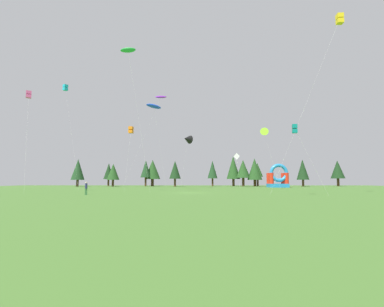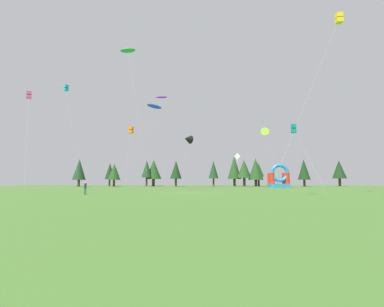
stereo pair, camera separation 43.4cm
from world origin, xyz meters
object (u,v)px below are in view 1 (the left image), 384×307
object	(u,v)px
kite_blue_parafoil	(154,106)
kite_black_delta	(187,139)
kite_purple_parafoil	(161,97)
kite_yellow_box	(340,19)
kite_lime_delta	(264,133)
kite_orange_box	(131,130)
kite_cyan_box	(65,88)
kite_white_diamond	(237,157)
inflatable_blue_arch	(278,179)
person_far_side	(86,187)
kite_teal_box	(295,129)
kite_green_parafoil	(128,50)
kite_pink_box	(29,95)

from	to	relation	value
kite_blue_parafoil	kite_black_delta	bearing A→B (deg)	-15.01
kite_purple_parafoil	kite_yellow_box	xyz separation A→B (m)	(26.02, -32.73, -0.20)
kite_lime_delta	kite_orange_box	bearing A→B (deg)	-151.48
kite_cyan_box	kite_blue_parafoil	bearing A→B (deg)	36.81
kite_white_diamond	kite_yellow_box	bearing A→B (deg)	-75.83
kite_purple_parafoil	kite_cyan_box	distance (m)	21.29
inflatable_blue_arch	kite_blue_parafoil	bearing A→B (deg)	-169.11
kite_blue_parafoil	kite_yellow_box	distance (m)	41.88
kite_lime_delta	person_far_side	bearing A→B (deg)	-136.15
kite_purple_parafoil	kite_white_diamond	size ratio (longest dim) A/B	2.86
kite_blue_parafoil	kite_teal_box	xyz separation A→B (m)	(21.27, -32.43, -11.32)
inflatable_blue_arch	kite_teal_box	bearing A→B (deg)	-102.90
kite_green_parafoil	person_far_side	distance (m)	23.57
kite_lime_delta	kite_green_parafoil	bearing A→B (deg)	-146.22
kite_white_diamond	kite_pink_box	distance (m)	42.93
kite_white_diamond	kite_teal_box	bearing A→B (deg)	-86.66
kite_purple_parafoil	kite_white_diamond	bearing A→B (deg)	-1.33
kite_white_diamond	kite_green_parafoil	distance (m)	33.73
kite_orange_box	kite_teal_box	distance (m)	26.43
kite_blue_parafoil	inflatable_blue_arch	distance (m)	34.90
kite_blue_parafoil	kite_purple_parafoil	bearing A→B (deg)	39.85
kite_blue_parafoil	inflatable_blue_arch	xyz separation A→B (m)	(30.02, 5.77, -16.84)
kite_purple_parafoil	kite_blue_parafoil	bearing A→B (deg)	-140.15
kite_teal_box	person_far_side	distance (m)	25.35
kite_yellow_box	person_far_side	xyz separation A→B (m)	(-30.63, 0.49, -20.39)
kite_white_diamond	kite_orange_box	world-z (taller)	kite_orange_box
kite_yellow_box	kite_teal_box	xyz separation A→B (m)	(-6.22, -0.93, -13.70)
kite_black_delta	kite_yellow_box	bearing A→B (deg)	-56.31
kite_purple_parafoil	kite_orange_box	xyz separation A→B (m)	(-2.40, -19.54, -11.44)
kite_orange_box	kite_cyan_box	bearing A→B (deg)	155.06
kite_lime_delta	person_far_side	xyz separation A→B (m)	(-27.57, -26.49, -10.91)
kite_teal_box	kite_cyan_box	size ratio (longest dim) A/B	0.40
kite_orange_box	kite_lime_delta	xyz separation A→B (m)	(25.37, 13.78, 1.76)
kite_green_parafoil	kite_pink_box	bearing A→B (deg)	-175.34
kite_purple_parafoil	kite_white_diamond	distance (m)	22.93
kite_black_delta	kite_orange_box	distance (m)	18.46
kite_purple_parafoil	kite_cyan_box	size ratio (longest dim) A/B	1.09
kite_white_diamond	kite_pink_box	xyz separation A→B (m)	(-35.10, -23.50, 7.68)
kite_purple_parafoil	kite_cyan_box	xyz separation A→B (m)	(-16.92, -12.79, -1.91)
kite_yellow_box	kite_pink_box	distance (m)	44.63
kite_teal_box	kite_white_diamond	bearing A→B (deg)	93.34
kite_black_delta	kite_pink_box	world-z (taller)	kite_pink_box
kite_cyan_box	person_far_side	size ratio (longest dim) A/B	12.87
kite_blue_parafoil	kite_cyan_box	world-z (taller)	kite_cyan_box
kite_pink_box	person_far_side	distance (m)	20.54
kite_black_delta	inflatable_blue_arch	world-z (taller)	kite_black_delta
kite_blue_parafoil	kite_teal_box	world-z (taller)	kite_blue_parafoil
kite_purple_parafoil	kite_lime_delta	bearing A→B (deg)	-14.07
kite_pink_box	kite_teal_box	bearing A→B (deg)	-14.75
kite_pink_box	kite_green_parafoil	bearing A→B (deg)	4.66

